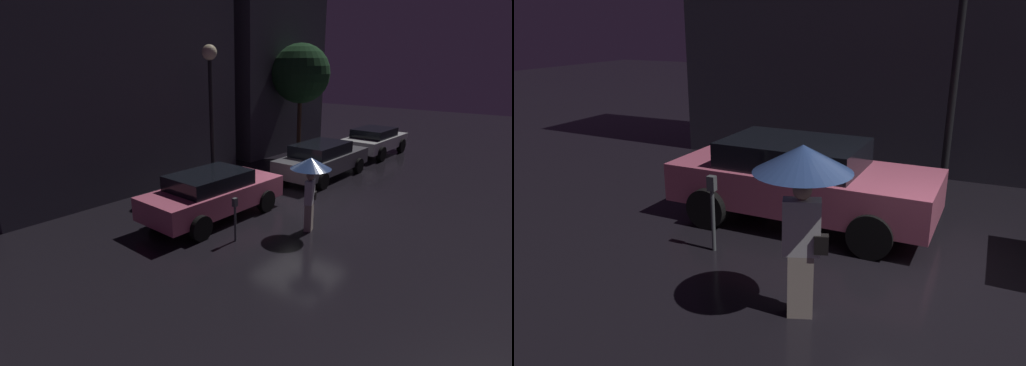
{
  "view_description": "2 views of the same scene",
  "coord_description": "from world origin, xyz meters",
  "views": [
    {
      "loc": [
        -10.26,
        -6.59,
        4.46
      ],
      "look_at": [
        -2.4,
        -0.11,
        1.36
      ],
      "focal_mm": 28.0,
      "sensor_mm": 36.0,
      "label": 1
    },
    {
      "loc": [
        0.29,
        -6.04,
        3.3
      ],
      "look_at": [
        -2.5,
        0.18,
        1.08
      ],
      "focal_mm": 35.0,
      "sensor_mm": 36.0,
      "label": 2
    }
  ],
  "objects": [
    {
      "name": "ground_plane",
      "position": [
        0.0,
        0.0,
        0.0
      ],
      "size": [
        60.0,
        60.0,
        0.0
      ],
      "primitive_type": "plane",
      "color": "black"
    },
    {
      "name": "parked_car_pink",
      "position": [
        -2.49,
        1.45,
        0.77
      ],
      "size": [
        4.44,
        1.97,
        1.42
      ],
      "rotation": [
        0.0,
        0.0,
        -0.02
      ],
      "color": "#DB6684",
      "rests_on": "ground"
    },
    {
      "name": "pedestrian_with_umbrella",
      "position": [
        -1.48,
        -1.23,
        1.66
      ],
      "size": [
        1.1,
        1.1,
        2.06
      ],
      "rotation": [
        0.0,
        0.0,
        0.34
      ],
      "color": "beige",
      "rests_on": "ground"
    },
    {
      "name": "parking_meter",
      "position": [
        -3.27,
        -0.14,
        0.73
      ],
      "size": [
        0.12,
        0.1,
        1.17
      ],
      "color": "#4C5154",
      "rests_on": "ground"
    }
  ]
}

